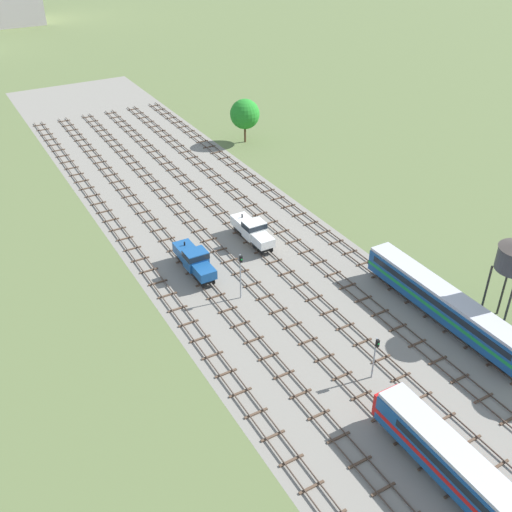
% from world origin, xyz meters
% --- Properties ---
extents(ground_plane, '(480.00, 480.00, 0.00)m').
position_xyz_m(ground_plane, '(0.00, 56.00, 0.00)').
color(ground_plane, '#5B6B3D').
extents(ballast_bed, '(28.42, 176.00, 0.01)m').
position_xyz_m(ballast_bed, '(0.00, 56.00, 0.00)').
color(ballast_bed, gray).
rests_on(ballast_bed, ground).
extents(track_far_left, '(2.40, 126.00, 0.29)m').
position_xyz_m(track_far_left, '(-12.21, 57.00, 0.14)').
color(track_far_left, '#47382D').
rests_on(track_far_left, ground).
extents(track_left, '(2.40, 126.00, 0.29)m').
position_xyz_m(track_left, '(-7.32, 57.00, 0.14)').
color(track_left, '#47382D').
rests_on(track_left, ground).
extents(track_centre_left, '(2.40, 126.00, 0.29)m').
position_xyz_m(track_centre_left, '(-2.44, 57.00, 0.14)').
color(track_centre_left, '#47382D').
rests_on(track_centre_left, ground).
extents(track_centre, '(2.40, 126.00, 0.29)m').
position_xyz_m(track_centre, '(2.44, 57.00, 0.14)').
color(track_centre, '#47382D').
rests_on(track_centre, ground).
extents(track_centre_right, '(2.40, 126.00, 0.29)m').
position_xyz_m(track_centre_right, '(7.32, 57.00, 0.14)').
color(track_centre_right, '#47382D').
rests_on(track_centre_right, ground).
extents(track_right, '(2.40, 126.00, 0.29)m').
position_xyz_m(track_right, '(12.21, 57.00, 0.14)').
color(track_right, '#47382D').
rests_on(track_right, ground).
extents(diesel_railcar_centre_left_nearest, '(2.96, 20.50, 3.80)m').
position_xyz_m(diesel_railcar_centre_left_nearest, '(-2.44, 15.04, 2.60)').
color(diesel_railcar_centre_left_nearest, '#194C8C').
rests_on(diesel_railcar_centre_left_nearest, ground).
extents(passenger_coach_right_near, '(2.96, 22.00, 3.80)m').
position_xyz_m(passenger_coach_right_near, '(12.21, 33.14, 2.61)').
color(passenger_coach_right_near, '#194C8C').
rests_on(passenger_coach_right_near, ground).
extents(shunter_loco_left_mid, '(2.74, 8.46, 3.10)m').
position_xyz_m(shunter_loco_left_mid, '(-7.32, 55.23, 2.01)').
color(shunter_loco_left_mid, '#194C8C').
rests_on(shunter_loco_left_mid, ground).
extents(shunter_loco_centre_midfar, '(2.74, 8.46, 3.10)m').
position_xyz_m(shunter_loco_centre_midfar, '(2.44, 58.05, 2.01)').
color(shunter_loco_centre_midfar, white).
rests_on(shunter_loco_centre_midfar, ground).
extents(signal_post_nearest, '(0.28, 0.47, 5.95)m').
position_xyz_m(signal_post_nearest, '(-4.88, 47.85, 3.74)').
color(signal_post_nearest, gray).
rests_on(signal_post_nearest, ground).
extents(signal_post_near, '(0.28, 0.47, 4.97)m').
position_xyz_m(signal_post_near, '(0.00, 29.93, 3.18)').
color(signal_post_near, gray).
rests_on(signal_post_near, ground).
extents(lineside_tree_1, '(5.43, 5.43, 8.06)m').
position_xyz_m(lineside_tree_1, '(19.16, 90.51, 5.34)').
color(lineside_tree_1, '#4C331E').
rests_on(lineside_tree_1, ground).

